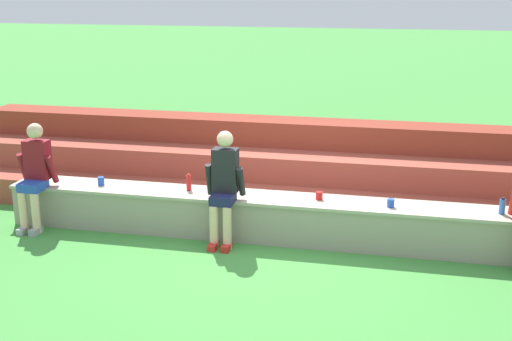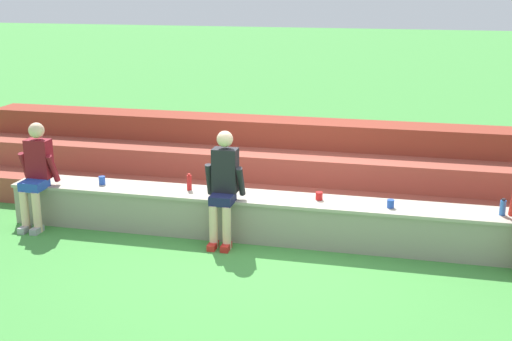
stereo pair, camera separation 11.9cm
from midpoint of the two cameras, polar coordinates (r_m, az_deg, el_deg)
ground_plane at (r=8.52m, az=0.49°, el=-6.48°), size 80.00×80.00×0.00m
stone_seating_wall at (r=8.67m, az=0.89°, el=-3.96°), size 7.16×0.60×0.56m
brick_bleachers at (r=10.10m, az=2.71°, el=-0.13°), size 10.28×1.82×1.17m
person_far_left at (r=9.41m, az=-18.78°, el=-0.20°), size 0.51×0.57×1.43m
person_left_of_center at (r=8.36m, az=-3.18°, el=-1.24°), size 0.49×0.52×1.46m
water_bottle_near_left at (r=8.45m, az=19.99°, el=-2.90°), size 0.07×0.07×0.20m
water_bottle_near_right at (r=8.88m, az=-6.16°, el=-1.05°), size 0.07×0.07×0.22m
plastic_cup_left_end at (r=9.33m, az=-13.51°, el=-0.88°), size 0.09×0.09×0.11m
plastic_cup_middle at (r=8.35m, az=11.07°, el=-2.76°), size 0.09×0.09×0.10m
plastic_cup_right_end at (r=8.51m, az=5.04°, el=-2.17°), size 0.09×0.09×0.10m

